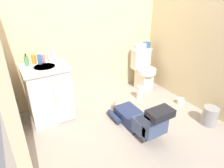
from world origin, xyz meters
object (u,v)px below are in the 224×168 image
object	(u,v)px
soap_dispenser	(27,61)
bottle_clear	(53,56)
toiletry_bag	(146,45)
toilet	(143,70)
trash_can	(210,116)
faucet	(41,59)
person_plumber	(139,118)
toilet_paper_roll	(180,101)
bottle_amber	(34,59)
tissue_box	(140,46)
bottle_pink	(44,58)
bottle_white	(50,58)
paper_towel_roll	(140,93)
vanity_cabinet	(49,92)
bottle_blue	(40,59)

from	to	relation	value
soap_dispenser	bottle_clear	bearing A→B (deg)	-3.46
toiletry_bag	bottle_clear	distance (m)	1.72
toilet	trash_can	distance (m)	1.41
faucet	toilet	bearing A→B (deg)	-1.79
person_plumber	toilet_paper_roll	distance (m)	1.02
toiletry_bag	bottle_amber	distance (m)	1.97
toilet	bottle_amber	size ratio (longest dim) A/B	5.64
tissue_box	toiletry_bag	world-z (taller)	toiletry_bag
bottle_clear	toilet_paper_roll	size ratio (longest dim) A/B	1.48
toilet	bottle_pink	xyz separation A→B (m)	(-1.74, 0.04, 0.51)
person_plumber	bottle_clear	xyz separation A→B (m)	(-0.79, 0.99, 0.72)
faucet	trash_can	bearing A→B (deg)	-37.19
bottle_clear	bottle_white	bearing A→B (deg)	161.50
trash_can	paper_towel_roll	world-z (taller)	trash_can
faucet	bottle_white	bearing A→B (deg)	-12.25
bottle_white	toilet_paper_roll	xyz separation A→B (m)	(1.85, -0.84, -0.83)
trash_can	paper_towel_roll	bearing A→B (deg)	111.65
bottle_amber	bottle_clear	bearing A→B (deg)	-11.62
trash_can	vanity_cabinet	bearing A→B (deg)	145.66
vanity_cabinet	person_plumber	xyz separation A→B (m)	(0.95, -0.88, -0.24)
trash_can	bottle_white	bearing A→B (deg)	141.62
person_plumber	trash_can	world-z (taller)	person_plumber
faucet	paper_towel_roll	size ratio (longest dim) A/B	0.43
bottle_pink	bottle_clear	bearing A→B (deg)	-12.36
toilet_paper_roll	bottle_pink	bearing A→B (deg)	156.16
trash_can	toilet_paper_roll	xyz separation A→B (m)	(0.06, 0.58, -0.08)
faucet	toilet_paper_roll	size ratio (longest dim) A/B	0.91
vanity_cabinet	bottle_clear	bearing A→B (deg)	33.50
toilet	toiletry_bag	size ratio (longest dim) A/B	6.05
faucet	bottle_blue	bearing A→B (deg)	-126.81
toilet_paper_roll	tissue_box	bearing A→B (deg)	104.21
toiletry_bag	bottle_pink	distance (m)	1.85
bottle_pink	trash_can	world-z (taller)	bottle_pink
vanity_cabinet	tissue_box	distance (m)	1.78
person_plumber	bottle_amber	size ratio (longest dim) A/B	8.00
toilet	bottle_clear	xyz separation A→B (m)	(-1.61, 0.01, 0.53)
tissue_box	bottle_blue	xyz separation A→B (m)	(-1.75, -0.07, 0.09)
bottle_blue	bottle_clear	distance (m)	0.19
bottle_amber	paper_towel_roll	distance (m)	1.79
vanity_cabinet	person_plumber	size ratio (longest dim) A/B	0.77
bottle_clear	bottle_amber	bearing A→B (deg)	168.38
bottle_white	vanity_cabinet	bearing A→B (deg)	-130.94
toilet_paper_roll	vanity_cabinet	bearing A→B (deg)	159.85
soap_dispenser	toilet_paper_roll	xyz separation A→B (m)	(2.15, -0.84, -0.84)
trash_can	bottle_blue	bearing A→B (deg)	143.83
faucet	toiletry_bag	bearing A→B (deg)	1.07
bottle_amber	bottle_clear	world-z (taller)	bottle_clear
vanity_cabinet	bottle_amber	distance (m)	0.50
bottle_white	faucet	bearing A→B (deg)	167.75
vanity_cabinet	paper_towel_roll	bearing A→B (deg)	-8.85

